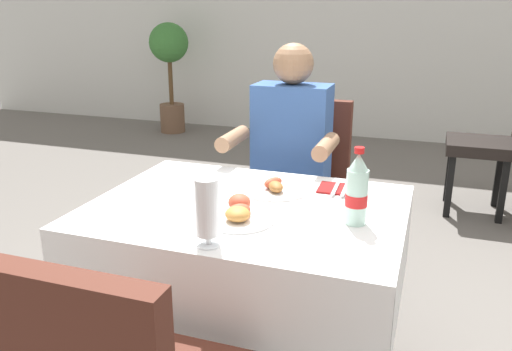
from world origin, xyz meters
The scene contains 11 objects.
back_wall centered at (0.00, 4.33, 1.39)m, with size 11.00×0.12×2.79m, color silver.
main_dining_table centered at (-0.09, -0.01, 0.57)m, with size 1.10×0.82×0.74m.
chair_far_diner_seat centered at (-0.09, 0.79, 0.55)m, with size 0.44×0.50×0.97m.
seated_diner_far centered at (-0.13, 0.68, 0.71)m, with size 0.50×0.46×1.26m.
plate_near_camera centered at (-0.07, -0.14, 0.77)m, with size 0.23×0.23×0.07m.
plate_far_diner centered at (-0.04, 0.16, 0.76)m, with size 0.26×0.26×0.05m.
beer_glass_left centered at (-0.08, -0.36, 0.85)m, with size 0.07×0.07×0.21m.
cola_bottle_primary centered at (0.30, -0.05, 0.86)m, with size 0.07×0.07×0.25m.
napkin_cutlery_set centered at (0.20, 0.26, 0.75)m, with size 0.17×0.19×0.01m.
background_chair_left centered at (0.92, 2.22, 0.55)m, with size 0.50×0.44×0.97m.
potted_plant_corner centered at (-2.43, 3.79, 0.83)m, with size 0.45×0.45×1.26m.
Camera 1 is at (0.50, -1.62, 1.41)m, focal length 36.41 mm.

